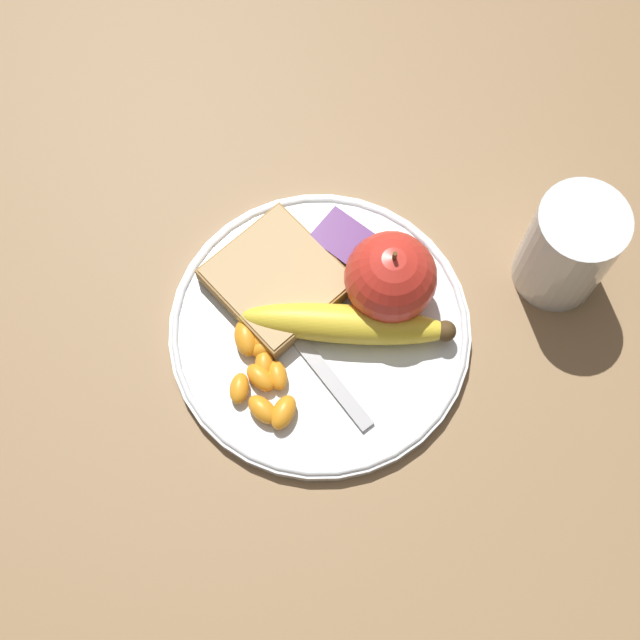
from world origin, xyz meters
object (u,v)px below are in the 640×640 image
at_px(plate, 320,330).
at_px(jam_packet, 343,242).
at_px(fork, 293,333).
at_px(juice_glass, 567,249).
at_px(bread_slice, 277,280).
at_px(banana, 347,324).
at_px(apple, 391,278).

xyz_separation_m(plate, jam_packet, (0.03, -0.07, 0.01)).
xyz_separation_m(fork, jam_packet, (0.02, -0.09, 0.01)).
xyz_separation_m(juice_glass, bread_slice, (0.18, 0.16, -0.03)).
bearing_deg(banana, jam_packet, -49.35).
xyz_separation_m(apple, fork, (0.04, 0.08, -0.04)).
xyz_separation_m(apple, bread_slice, (0.08, 0.05, -0.03)).
xyz_separation_m(plate, fork, (0.02, 0.02, 0.01)).
distance_m(plate, jam_packet, 0.08).
bearing_deg(jam_packet, bread_slice, 71.21).
relative_size(plate, fork, 1.48).
relative_size(plate, jam_packet, 5.53).
bearing_deg(bread_slice, juice_glass, -137.68).
height_order(plate, bread_slice, bread_slice).
distance_m(banana, jam_packet, 0.08).
bearing_deg(fork, jam_packet, -64.95).
bearing_deg(plate, bread_slice, -8.93).
relative_size(banana, fork, 0.97).
xyz_separation_m(juice_glass, apple, (0.10, 0.11, 0.00)).
relative_size(apple, banana, 0.51).
bearing_deg(juice_glass, plate, 53.72).
relative_size(apple, jam_packet, 1.84).
bearing_deg(jam_packet, plate, 113.97).
xyz_separation_m(bread_slice, jam_packet, (-0.02, -0.06, -0.00)).
bearing_deg(banana, apple, -98.83).
distance_m(bread_slice, fork, 0.05).
bearing_deg(plate, juice_glass, -126.28).
height_order(plate, banana, banana).
height_order(plate, jam_packet, jam_packet).
xyz_separation_m(banana, jam_packet, (0.05, -0.06, -0.01)).
xyz_separation_m(bread_slice, fork, (-0.04, 0.03, -0.01)).
distance_m(apple, fork, 0.10).
height_order(juice_glass, banana, juice_glass).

